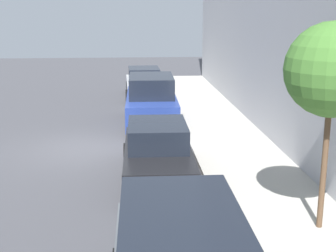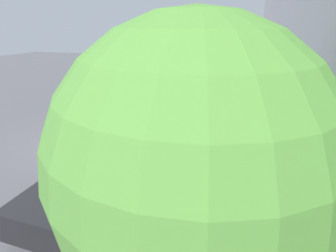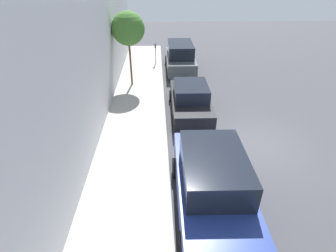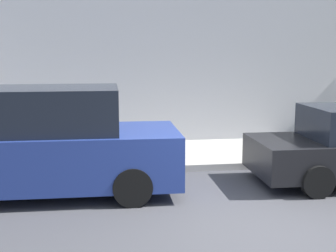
{
  "view_description": "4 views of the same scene",
  "coord_description": "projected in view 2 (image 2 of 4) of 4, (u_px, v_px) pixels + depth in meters",
  "views": [
    {
      "loc": [
        1.57,
        -15.24,
        4.57
      ],
      "look_at": [
        2.68,
        -1.11,
        1.0
      ],
      "focal_mm": 50.0,
      "sensor_mm": 36.0,
      "label": 1
    },
    {
      "loc": [
        5.72,
        -8.09,
        4.25
      ],
      "look_at": [
        3.22,
        -0.03,
        1.0
      ],
      "focal_mm": 28.0,
      "sensor_mm": 36.0,
      "label": 2
    },
    {
      "loc": [
        3.85,
        8.76,
        6.24
      ],
      "look_at": [
        3.48,
        0.01,
        1.0
      ],
      "focal_mm": 28.0,
      "sensor_mm": 36.0,
      "label": 3
    },
    {
      "loc": [
        -6.26,
        2.27,
        2.66
      ],
      "look_at": [
        3.69,
        0.79,
        1.0
      ],
      "focal_mm": 50.0,
      "sensor_mm": 36.0,
      "label": 4
    }
  ],
  "objects": [
    {
      "name": "sidewalk",
      "position": [
        215.0,
        156.0,
        8.94
      ],
      "size": [
        2.82,
        32.0,
        0.15
      ],
      "color": "#B2ADA3",
      "rests_on": "ground_plane"
    },
    {
      "name": "parked_suv_third",
      "position": [
        171.0,
        102.0,
        12.21
      ],
      "size": [
        2.08,
        4.84,
        1.98
      ],
      "color": "navy",
      "rests_on": "ground_plane"
    },
    {
      "name": "parked_sedan_fourth",
      "position": [
        195.0,
        81.0,
        17.72
      ],
      "size": [
        1.92,
        4.54,
        1.54
      ],
      "color": "#B7BABF",
      "rests_on": "ground_plane"
    },
    {
      "name": "ground_plane",
      "position": [
        90.0,
        141.0,
        10.32
      ],
      "size": [
        60.0,
        60.0,
        0.0
      ],
      "primitive_type": "plane",
      "color": "#424247"
    },
    {
      "name": "parked_sedan_second",
      "position": [
        99.0,
        171.0,
        6.8
      ],
      "size": [
        1.92,
        4.53,
        1.54
      ],
      "color": "black",
      "rests_on": "ground_plane"
    },
    {
      "name": "street_tree",
      "position": [
        192.0,
        158.0,
        1.74
      ],
      "size": [
        1.86,
        1.86,
        4.21
      ],
      "color": "brown",
      "rests_on": "sidewalk"
    }
  ]
}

